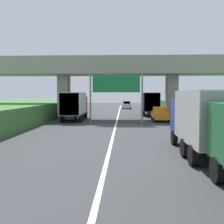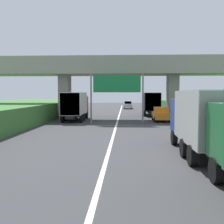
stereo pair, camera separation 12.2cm
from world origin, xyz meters
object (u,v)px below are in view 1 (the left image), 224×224
(truck_red, at_px, (75,105))
(car_silver, at_px, (127,105))
(speed_limit_sign, at_px, (208,117))
(truck_blue, at_px, (203,119))
(overhead_highway_sign, at_px, (116,87))
(truck_black, at_px, (150,103))
(car_orange, at_px, (160,114))

(truck_red, height_order, car_silver, truck_red)
(speed_limit_sign, bearing_deg, car_silver, 98.85)
(speed_limit_sign, xyz_separation_m, truck_blue, (-2.36, -6.72, 0.46))
(overhead_highway_sign, xyz_separation_m, truck_blue, (5.04, -15.04, -2.09))
(truck_red, bearing_deg, car_silver, 75.84)
(speed_limit_sign, xyz_separation_m, truck_red, (-12.57, 11.37, 0.46))
(truck_black, relative_size, truck_red, 1.00)
(truck_black, bearing_deg, car_silver, 100.49)
(speed_limit_sign, height_order, car_orange, speed_limit_sign)
(car_silver, bearing_deg, truck_blue, -85.46)
(speed_limit_sign, relative_size, car_orange, 0.54)
(overhead_highway_sign, height_order, car_silver, overhead_highway_sign)
(truck_blue, height_order, truck_red, same)
(speed_limit_sign, relative_size, car_silver, 0.54)
(truck_red, xyz_separation_m, car_orange, (10.36, -0.44, -1.08))
(truck_red, distance_m, car_silver, 27.33)
(truck_blue, bearing_deg, truck_red, 119.45)
(overhead_highway_sign, bearing_deg, car_orange, 26.84)
(speed_limit_sign, distance_m, truck_blue, 7.14)
(overhead_highway_sign, distance_m, truck_black, 12.79)
(speed_limit_sign, bearing_deg, car_orange, 101.45)
(truck_red, bearing_deg, overhead_highway_sign, -30.61)
(speed_limit_sign, bearing_deg, truck_blue, -109.32)
(truck_blue, xyz_separation_m, truck_black, (-0.23, 26.70, 0.00))
(speed_limit_sign, bearing_deg, overhead_highway_sign, 131.68)
(overhead_highway_sign, xyz_separation_m, car_silver, (1.51, 29.54, -3.17))
(truck_black, height_order, car_silver, truck_black)
(speed_limit_sign, distance_m, car_orange, 11.17)
(truck_blue, bearing_deg, car_orange, 89.54)
(truck_black, bearing_deg, truck_red, -139.28)
(car_silver, bearing_deg, truck_red, -104.16)
(truck_black, height_order, truck_red, same)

